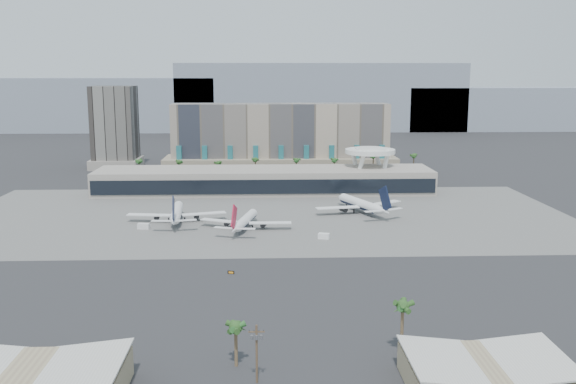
{
  "coord_description": "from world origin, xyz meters",
  "views": [
    {
      "loc": [
        -0.41,
        -213.28,
        59.95
      ],
      "look_at": [
        9.37,
        40.0,
        12.87
      ],
      "focal_mm": 40.0,
      "sensor_mm": 36.0,
      "label": 1
    }
  ],
  "objects_px": {
    "utility_pole": "(257,349)",
    "airliner_centre": "(245,221)",
    "airliner_right": "(362,204)",
    "service_vehicle_b": "(324,236)",
    "airliner_left": "(177,213)",
    "service_vehicle_a": "(144,226)",
    "taxiway_sign": "(231,272)"
  },
  "relations": [
    {
      "from": "service_vehicle_a",
      "to": "service_vehicle_b",
      "type": "distance_m",
      "value": 71.19
    },
    {
      "from": "utility_pole",
      "to": "service_vehicle_b",
      "type": "distance_m",
      "value": 113.23
    },
    {
      "from": "service_vehicle_b",
      "to": "taxiway_sign",
      "type": "height_order",
      "value": "service_vehicle_b"
    },
    {
      "from": "utility_pole",
      "to": "service_vehicle_b",
      "type": "bearing_deg",
      "value": 77.97
    },
    {
      "from": "service_vehicle_b",
      "to": "service_vehicle_a",
      "type": "bearing_deg",
      "value": -177.01
    },
    {
      "from": "airliner_centre",
      "to": "airliner_right",
      "type": "distance_m",
      "value": 57.29
    },
    {
      "from": "airliner_left",
      "to": "airliner_centre",
      "type": "relative_size",
      "value": 1.12
    },
    {
      "from": "airliner_centre",
      "to": "service_vehicle_a",
      "type": "distance_m",
      "value": 39.56
    },
    {
      "from": "airliner_right",
      "to": "service_vehicle_b",
      "type": "height_order",
      "value": "airliner_right"
    },
    {
      "from": "utility_pole",
      "to": "airliner_right",
      "type": "distance_m",
      "value": 160.86
    },
    {
      "from": "airliner_right",
      "to": "utility_pole",
      "type": "bearing_deg",
      "value": -128.44
    },
    {
      "from": "utility_pole",
      "to": "airliner_centre",
      "type": "bearing_deg",
      "value": 92.67
    },
    {
      "from": "airliner_right",
      "to": "taxiway_sign",
      "type": "xyz_separation_m",
      "value": [
        -52.69,
        -84.66,
        -3.32
      ]
    },
    {
      "from": "utility_pole",
      "to": "airliner_right",
      "type": "relative_size",
      "value": 0.29
    },
    {
      "from": "utility_pole",
      "to": "airliner_centre",
      "type": "relative_size",
      "value": 0.32
    },
    {
      "from": "service_vehicle_a",
      "to": "service_vehicle_b",
      "type": "relative_size",
      "value": 1.14
    },
    {
      "from": "utility_pole",
      "to": "service_vehicle_b",
      "type": "relative_size",
      "value": 3.0
    },
    {
      "from": "airliner_right",
      "to": "taxiway_sign",
      "type": "bearing_deg",
      "value": -144.4
    },
    {
      "from": "service_vehicle_a",
      "to": "service_vehicle_b",
      "type": "height_order",
      "value": "service_vehicle_a"
    },
    {
      "from": "taxiway_sign",
      "to": "service_vehicle_b",
      "type": "bearing_deg",
      "value": 67.04
    },
    {
      "from": "airliner_centre",
      "to": "service_vehicle_b",
      "type": "xyz_separation_m",
      "value": [
        29.48,
        -16.24,
        -2.27
      ]
    },
    {
      "from": "service_vehicle_a",
      "to": "service_vehicle_b",
      "type": "xyz_separation_m",
      "value": [
        68.95,
        -17.72,
        -0.08
      ]
    },
    {
      "from": "airliner_centre",
      "to": "taxiway_sign",
      "type": "xyz_separation_m",
      "value": [
        -2.61,
        -56.85,
        -2.84
      ]
    },
    {
      "from": "utility_pole",
      "to": "service_vehicle_a",
      "type": "height_order",
      "value": "utility_pole"
    },
    {
      "from": "airliner_left",
      "to": "service_vehicle_b",
      "type": "distance_m",
      "value": 64.88
    },
    {
      "from": "service_vehicle_b",
      "to": "airliner_left",
      "type": "bearing_deg",
      "value": 170.23
    },
    {
      "from": "airliner_left",
      "to": "service_vehicle_b",
      "type": "bearing_deg",
      "value": -31.42
    },
    {
      "from": "airliner_right",
      "to": "service_vehicle_a",
      "type": "bearing_deg",
      "value": 173.89
    },
    {
      "from": "airliner_left",
      "to": "airliner_right",
      "type": "bearing_deg",
      "value": 6.21
    },
    {
      "from": "airliner_centre",
      "to": "utility_pole",
      "type": "bearing_deg",
      "value": -74.98
    },
    {
      "from": "utility_pole",
      "to": "airliner_centre",
      "type": "distance_m",
      "value": 127.02
    },
    {
      "from": "utility_pole",
      "to": "taxiway_sign",
      "type": "height_order",
      "value": "utility_pole"
    }
  ]
}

